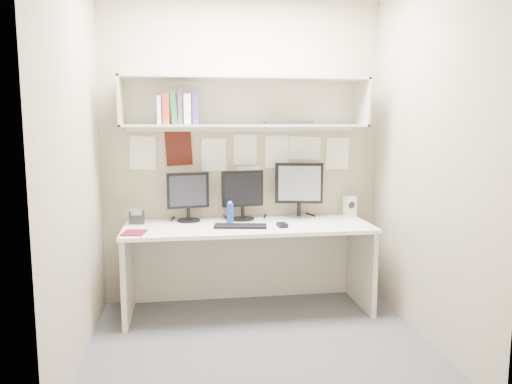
{
  "coord_description": "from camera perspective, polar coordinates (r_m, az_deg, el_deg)",
  "views": [
    {
      "loc": [
        -0.52,
        -3.3,
        1.56
      ],
      "look_at": [
        0.02,
        0.35,
        1.04
      ],
      "focal_mm": 35.0,
      "sensor_mm": 36.0,
      "label": 1
    }
  ],
  "objects": [
    {
      "name": "wall_back",
      "position": [
        4.34,
        -1.51,
        4.59
      ],
      "size": [
        2.4,
        0.02,
        2.6
      ],
      "primitive_type": "cube",
      "color": "gray",
      "rests_on": "ground"
    },
    {
      "name": "wall_left",
      "position": [
        3.38,
        -20.02,
        3.12
      ],
      "size": [
        0.02,
        2.0,
        2.6
      ],
      "primitive_type": "cube",
      "color": "gray",
      "rests_on": "ground"
    },
    {
      "name": "monitor_left",
      "position": [
        4.21,
        -7.77,
        -0.27
      ],
      "size": [
        0.35,
        0.19,
        0.41
      ],
      "rotation": [
        0.0,
        0.0,
        0.19
      ],
      "color": "black",
      "rests_on": "desk"
    },
    {
      "name": "pinned_papers",
      "position": [
        4.34,
        -1.5,
        3.93
      ],
      "size": [
        1.92,
        0.01,
        0.48
      ],
      "primitive_type": null,
      "color": "white",
      "rests_on": "wall_back"
    },
    {
      "name": "desk",
      "position": [
        4.16,
        -0.88,
        -8.65
      ],
      "size": [
        2.0,
        0.7,
        0.73
      ],
      "color": "white",
      "rests_on": "floor"
    },
    {
      "name": "maroon_notebook",
      "position": [
        3.86,
        -13.74,
        -4.54
      ],
      "size": [
        0.19,
        0.22,
        0.01
      ],
      "primitive_type": "cube",
      "rotation": [
        0.0,
        0.0,
        -0.17
      ],
      "color": "#5B0F1B",
      "rests_on": "desk"
    },
    {
      "name": "hutch_tray",
      "position": [
        4.16,
        3.72,
        7.93
      ],
      "size": [
        0.41,
        0.18,
        0.03
      ],
      "primitive_type": "cube",
      "rotation": [
        0.0,
        0.0,
        -0.09
      ],
      "color": "black",
      "rests_on": "overhead_hutch"
    },
    {
      "name": "wall_front",
      "position": [
        2.37,
        4.28,
        1.68
      ],
      "size": [
        2.4,
        0.02,
        2.6
      ],
      "primitive_type": "cube",
      "color": "gray",
      "rests_on": "ground"
    },
    {
      "name": "desk_phone",
      "position": [
        4.21,
        -13.47,
        -2.83
      ],
      "size": [
        0.12,
        0.11,
        0.14
      ],
      "rotation": [
        0.0,
        0.0,
        -0.08
      ],
      "color": "black",
      "rests_on": "desk"
    },
    {
      "name": "book_stack",
      "position": [
        4.08,
        -8.87,
        9.45
      ],
      "size": [
        0.32,
        0.18,
        0.29
      ],
      "color": "white",
      "rests_on": "overhead_hutch"
    },
    {
      "name": "speaker",
      "position": [
        4.49,
        10.68,
        -1.61
      ],
      "size": [
        0.1,
        0.11,
        0.18
      ],
      "rotation": [
        0.0,
        0.0,
        0.21
      ],
      "color": "silver",
      "rests_on": "desk"
    },
    {
      "name": "monitor_center",
      "position": [
        4.24,
        -1.55,
        -0.08
      ],
      "size": [
        0.36,
        0.2,
        0.42
      ],
      "rotation": [
        0.0,
        0.0,
        0.16
      ],
      "color": "black",
      "rests_on": "desk"
    },
    {
      "name": "wall_right",
      "position": [
        3.73,
        19.11,
        3.58
      ],
      "size": [
        0.02,
        2.0,
        2.6
      ],
      "primitive_type": "cube",
      "color": "gray",
      "rests_on": "ground"
    },
    {
      "name": "keyboard",
      "position": [
        3.97,
        -1.78,
        -3.92
      ],
      "size": [
        0.43,
        0.22,
        0.02
      ],
      "primitive_type": "cube",
      "rotation": [
        0.0,
        0.0,
        -0.17
      ],
      "color": "black",
      "rests_on": "desk"
    },
    {
      "name": "floor",
      "position": [
        3.69,
        0.51,
        -17.0
      ],
      "size": [
        2.4,
        2.0,
        0.01
      ],
      "primitive_type": "cube",
      "color": "#49494E",
      "rests_on": "ground"
    },
    {
      "name": "overhead_hutch",
      "position": [
        4.2,
        -1.3,
        10.21
      ],
      "size": [
        2.0,
        0.38,
        0.4
      ],
      "color": "beige",
      "rests_on": "wall_back"
    },
    {
      "name": "monitor_right",
      "position": [
        4.32,
        4.94,
        0.43
      ],
      "size": [
        0.41,
        0.23,
        0.48
      ],
      "rotation": [
        0.0,
        0.0,
        -0.2
      ],
      "color": "#A5A5AA",
      "rests_on": "desk"
    },
    {
      "name": "blue_bottle",
      "position": [
        4.14,
        -2.98,
        -2.37
      ],
      "size": [
        0.06,
        0.06,
        0.18
      ],
      "color": "navy",
      "rests_on": "desk"
    },
    {
      "name": "mouse",
      "position": [
        3.98,
        3.01,
        -3.79
      ],
      "size": [
        0.08,
        0.11,
        0.03
      ],
      "primitive_type": "cube",
      "rotation": [
        0.0,
        0.0,
        0.15
      ],
      "color": "black",
      "rests_on": "desk"
    }
  ]
}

